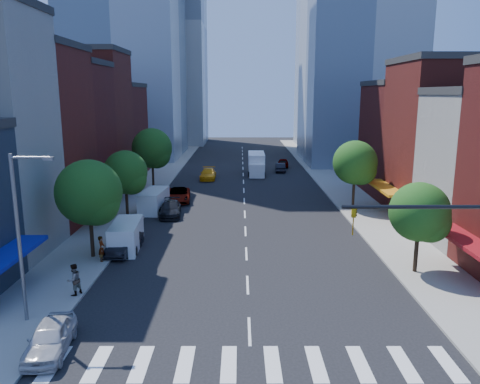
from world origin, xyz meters
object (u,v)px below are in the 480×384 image
object	(u,v)px
traffic_car_far	(283,163)
pedestrian_near	(102,248)
parked_car_third	(179,195)
parked_car_front	(50,338)
traffic_car_oncoming	(280,167)
cargo_van_far	(154,201)
parked_car_rear	(170,209)
taxi	(208,174)
pedestrian_far	(74,280)
cargo_van_near	(126,236)
parked_car_second	(125,244)
box_truck	(256,164)

from	to	relation	value
traffic_car_far	pedestrian_near	size ratio (longest dim) A/B	2.32
parked_car_third	traffic_car_far	distance (m)	29.28
parked_car_front	traffic_car_oncoming	world-z (taller)	parked_car_front
cargo_van_far	parked_car_rear	bearing A→B (deg)	-37.21
taxi	pedestrian_far	distance (m)	40.13
parked_car_third	parked_car_rear	size ratio (longest dim) A/B	1.11
pedestrian_near	cargo_van_near	bearing A→B (deg)	-22.57
cargo_van_far	traffic_car_far	bearing A→B (deg)	66.65
parked_car_second	traffic_car_oncoming	xyz separation A→B (m)	(15.26, 38.43, -0.05)
parked_car_third	traffic_car_far	bearing A→B (deg)	55.61
parked_car_rear	parked_car_third	bearing A→B (deg)	85.13
cargo_van_far	pedestrian_near	size ratio (longest dim) A/B	2.89
box_truck	pedestrian_near	bearing A→B (deg)	-107.57
parked_car_third	box_truck	size ratio (longest dim) A/B	0.70
parked_car_second	parked_car_third	bearing A→B (deg)	91.13
parked_car_rear	traffic_car_far	world-z (taller)	traffic_car_far
parked_car_front	pedestrian_near	size ratio (longest dim) A/B	2.33
cargo_van_near	traffic_car_far	world-z (taller)	cargo_van_near
pedestrian_far	taxi	bearing A→B (deg)	-156.97
parked_car_rear	cargo_van_near	size ratio (longest dim) A/B	0.95
taxi	traffic_car_oncoming	bearing A→B (deg)	31.24
parked_car_rear	pedestrian_near	distance (m)	13.71
pedestrian_near	traffic_car_oncoming	bearing A→B (deg)	-25.61
cargo_van_near	traffic_car_far	size ratio (longest dim) A/B	1.21
traffic_car_far	parked_car_front	bearing A→B (deg)	79.38
parked_car_rear	traffic_car_oncoming	world-z (taller)	parked_car_rear
cargo_van_far	taxi	bearing A→B (deg)	81.68
taxi	traffic_car_oncoming	distance (m)	12.82
cargo_van_far	pedestrian_far	xyz separation A→B (m)	(-0.99, -21.06, 0.01)
traffic_car_far	pedestrian_near	xyz separation A→B (m)	(-17.27, -45.30, 0.35)
parked_car_third	parked_car_rear	bearing A→B (deg)	-95.29
taxi	cargo_van_near	bearing A→B (deg)	-98.25
parked_car_rear	pedestrian_near	size ratio (longest dim) A/B	2.68
pedestrian_near	cargo_van_far	bearing A→B (deg)	-7.44
taxi	traffic_car_oncoming	world-z (taller)	taxi
parked_car_second	cargo_van_far	xyz separation A→B (m)	(-0.12, 13.06, 0.36)
cargo_van_near	cargo_van_far	bearing A→B (deg)	86.22
parked_car_front	pedestrian_far	world-z (taller)	pedestrian_far
parked_car_rear	box_truck	size ratio (longest dim) A/B	0.63
parked_car_front	traffic_car_far	bearing A→B (deg)	68.49
parked_car_third	parked_car_rear	distance (m)	6.35
parked_car_third	parked_car_rear	world-z (taller)	parked_car_third
parked_car_third	pedestrian_near	distance (m)	19.95
parked_car_third	traffic_car_oncoming	world-z (taller)	parked_car_third
parked_car_second	parked_car_third	world-z (taller)	parked_car_third
parked_car_front	traffic_car_far	distance (m)	59.60
parked_car_third	pedestrian_far	bearing A→B (deg)	-101.98
parked_car_rear	cargo_van_near	bearing A→B (deg)	-105.77
cargo_van_near	pedestrian_near	distance (m)	3.20
taxi	traffic_car_far	size ratio (longest dim) A/B	1.22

